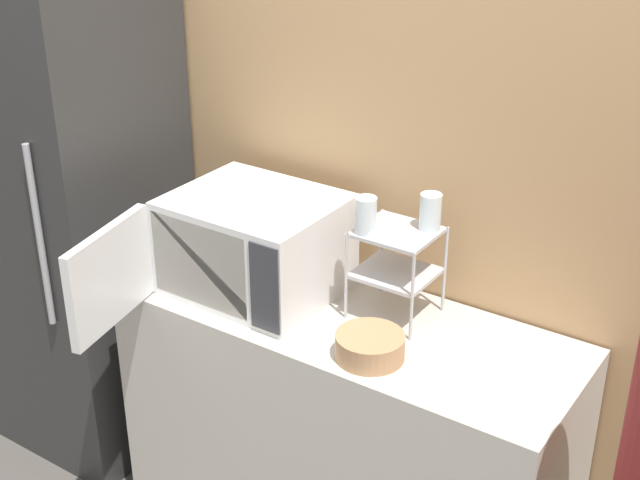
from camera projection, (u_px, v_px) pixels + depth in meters
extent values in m
cube|color=tan|center=(401.00, 168.00, 2.86)|extent=(8.00, 0.06, 2.60)
cube|color=#B7B2A8|center=(344.00, 432.00, 3.00)|extent=(1.50, 0.56, 0.90)
cube|color=silver|center=(256.00, 244.00, 2.90)|extent=(0.52, 0.44, 0.33)
cube|color=#B7B2A8|center=(199.00, 265.00, 2.77)|extent=(0.38, 0.01, 0.28)
cube|color=#333338|center=(264.00, 289.00, 2.63)|extent=(0.10, 0.01, 0.29)
cube|color=silver|center=(110.00, 276.00, 2.70)|extent=(0.12, 0.41, 0.31)
cylinder|color=#B2B2B7|center=(346.00, 276.00, 2.74)|extent=(0.01, 0.01, 0.29)
cylinder|color=#B2B2B7|center=(412.00, 297.00, 2.62)|extent=(0.01, 0.01, 0.29)
cylinder|color=#B2B2B7|center=(381.00, 251.00, 2.89)|extent=(0.01, 0.01, 0.29)
cylinder|color=#B2B2B7|center=(445.00, 270.00, 2.78)|extent=(0.01, 0.01, 0.29)
cube|color=#B2B2B7|center=(396.00, 273.00, 2.76)|extent=(0.23, 0.21, 0.01)
cube|color=#B2B2B7|center=(397.00, 232.00, 2.69)|extent=(0.23, 0.21, 0.01)
cylinder|color=silver|center=(366.00, 215.00, 2.65)|extent=(0.07, 0.07, 0.11)
cylinder|color=silver|center=(430.00, 212.00, 2.67)|extent=(0.07, 0.07, 0.11)
cylinder|color=#AD7F56|center=(370.00, 356.00, 2.59)|extent=(0.11, 0.11, 0.01)
cylinder|color=#AD7F56|center=(370.00, 346.00, 2.58)|extent=(0.20, 0.20, 0.08)
cube|color=#2D2D2D|center=(73.00, 216.00, 3.37)|extent=(0.71, 0.61, 1.90)
cylinder|color=#99999E|center=(40.00, 238.00, 2.99)|extent=(0.02, 0.02, 0.67)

